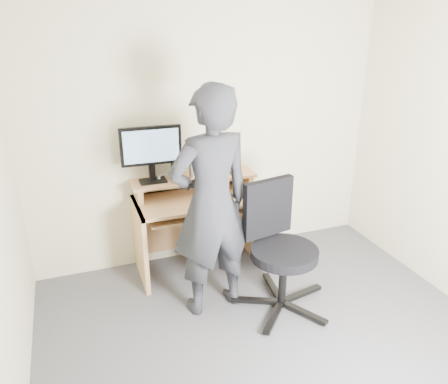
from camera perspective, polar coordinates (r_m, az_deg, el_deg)
ground at (r=3.45m, az=8.06°, el=-21.07°), size 3.50×3.50×0.00m
back_wall at (r=4.27m, az=-2.04°, el=7.24°), size 3.50×0.02×2.50m
desk at (r=4.26m, az=-3.54°, el=-2.92°), size 1.20×0.60×0.91m
monitor at (r=4.00m, az=-9.49°, el=5.53°), size 0.55×0.15×0.53m
external_drive at (r=4.12m, az=-6.26°, el=3.04°), size 0.07×0.13×0.20m
travel_mug at (r=4.15m, az=-4.08°, el=3.06°), size 0.08×0.08×0.17m
smartphone at (r=4.26m, az=1.23°, el=2.49°), size 0.08×0.14×0.01m
charger at (r=4.04m, az=-6.25°, el=1.44°), size 0.05×0.04×0.03m
headphones at (r=4.15m, az=-7.55°, el=1.79°), size 0.17×0.17×0.06m
keyboard at (r=4.04m, az=-3.89°, el=-2.50°), size 0.49×0.31×0.03m
mouse at (r=4.09m, az=0.75°, el=-0.56°), size 0.10×0.07×0.04m
office_chair at (r=3.69m, az=7.11°, el=-6.62°), size 0.84×0.83×1.07m
person at (r=3.45m, az=-1.70°, el=-1.64°), size 0.76×0.56×1.91m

